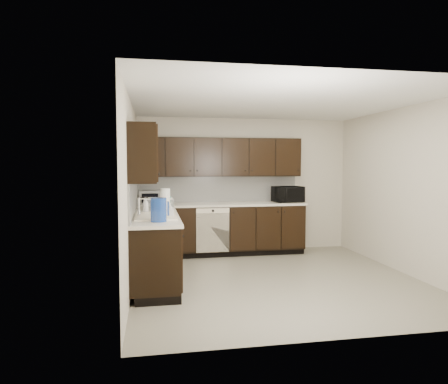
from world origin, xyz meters
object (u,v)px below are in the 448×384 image
object	(u,v)px
microwave	(288,194)
toaster_oven	(151,197)
sink	(156,221)
storage_bin	(158,204)
blue_pitcher	(159,210)

from	to	relation	value
microwave	toaster_oven	distance (m)	2.50
sink	storage_bin	distance (m)	0.98
toaster_oven	blue_pitcher	xyz separation A→B (m)	(0.10, -2.13, 0.02)
sink	blue_pitcher	size ratio (longest dim) A/B	2.82
storage_bin	blue_pitcher	xyz separation A→B (m)	(-0.02, -1.42, 0.06)
microwave	toaster_oven	xyz separation A→B (m)	(-2.50, -0.00, -0.02)
toaster_oven	storage_bin	distance (m)	0.72
sink	toaster_oven	xyz separation A→B (m)	(-0.07, 1.68, 0.18)
sink	microwave	world-z (taller)	microwave
storage_bin	blue_pitcher	world-z (taller)	blue_pitcher
microwave	toaster_oven	size ratio (longest dim) A/B	1.33
sink	toaster_oven	distance (m)	1.69
toaster_oven	sink	bearing A→B (deg)	-82.30
storage_bin	blue_pitcher	distance (m)	1.42
sink	microwave	xyz separation A→B (m)	(2.43, 1.69, 0.20)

